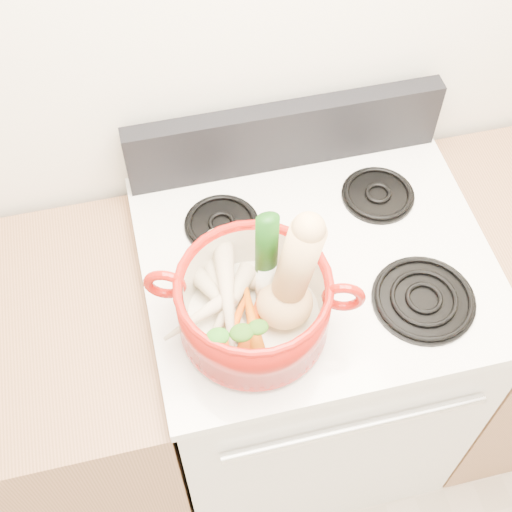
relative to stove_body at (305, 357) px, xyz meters
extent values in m
cube|color=white|center=(0.00, 0.35, 0.84)|extent=(3.50, 0.02, 2.60)
cube|color=silver|center=(0.00, 0.00, 0.00)|extent=(0.76, 0.65, 0.92)
cube|color=white|center=(0.00, 0.00, 0.47)|extent=(0.78, 0.67, 0.03)
cube|color=black|center=(0.00, 0.30, 0.58)|extent=(0.76, 0.05, 0.18)
cylinder|color=silver|center=(0.00, -0.34, 0.32)|extent=(0.60, 0.02, 0.02)
cylinder|color=black|center=(-0.19, -0.16, 0.50)|extent=(0.22, 0.22, 0.02)
cylinder|color=black|center=(0.19, -0.16, 0.50)|extent=(0.22, 0.22, 0.02)
cylinder|color=black|center=(-0.19, 0.14, 0.50)|extent=(0.17, 0.17, 0.02)
cylinder|color=black|center=(0.19, 0.14, 0.50)|extent=(0.17, 0.17, 0.02)
cylinder|color=#96100A|center=(-0.18, -0.14, 0.58)|extent=(0.39, 0.39, 0.15)
torus|color=#96100A|center=(-0.34, -0.09, 0.64)|extent=(0.09, 0.05, 0.09)
torus|color=#96100A|center=(-0.01, -0.19, 0.64)|extent=(0.09, 0.05, 0.09)
cylinder|color=white|center=(-0.15, -0.11, 0.68)|extent=(0.05, 0.05, 0.29)
ellipsoid|color=tan|center=(-0.16, -0.06, 0.56)|extent=(0.09, 0.07, 0.04)
cone|color=beige|center=(-0.23, -0.11, 0.56)|extent=(0.07, 0.21, 0.06)
cone|color=beige|center=(-0.23, -0.13, 0.57)|extent=(0.16, 0.19, 0.06)
cone|color=beige|center=(-0.24, -0.11, 0.57)|extent=(0.13, 0.19, 0.06)
cone|color=beige|center=(-0.29, -0.13, 0.58)|extent=(0.17, 0.09, 0.05)
cone|color=beige|center=(-0.22, -0.08, 0.59)|extent=(0.06, 0.24, 0.07)
cone|color=beige|center=(-0.23, -0.11, 0.59)|extent=(0.08, 0.25, 0.07)
cone|color=#C64809|center=(-0.18, -0.16, 0.56)|extent=(0.12, 0.17, 0.05)
cone|color=#D34B0A|center=(-0.23, -0.18, 0.57)|extent=(0.12, 0.15, 0.05)
cone|color=#D65E0A|center=(-0.19, -0.15, 0.57)|extent=(0.04, 0.16, 0.04)
camera|label=1|loc=(-0.34, -0.85, 1.80)|focal=50.00mm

